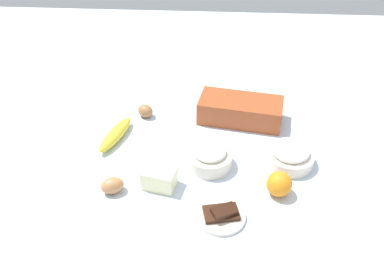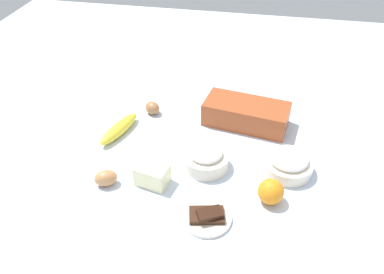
% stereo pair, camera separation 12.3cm
% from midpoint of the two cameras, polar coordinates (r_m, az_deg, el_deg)
% --- Properties ---
extents(ground_plane, '(2.40, 2.40, 0.02)m').
position_cam_midpoint_polar(ground_plane, '(1.26, -2.79, -1.90)').
color(ground_plane, silver).
extents(loaf_pan, '(0.30, 0.17, 0.08)m').
position_cam_midpoint_polar(loaf_pan, '(1.35, 4.44, 3.87)').
color(loaf_pan, '#9E4723').
rests_on(loaf_pan, ground_plane).
extents(flour_bowl, '(0.13, 0.13, 0.07)m').
position_cam_midpoint_polar(flour_bowl, '(1.17, -0.44, -3.02)').
color(flour_bowl, silver).
rests_on(flour_bowl, ground_plane).
extents(sugar_bowl, '(0.15, 0.15, 0.07)m').
position_cam_midpoint_polar(sugar_bowl, '(1.20, 11.14, -2.65)').
color(sugar_bowl, silver).
rests_on(sugar_bowl, ground_plane).
extents(banana, '(0.10, 0.19, 0.04)m').
position_cam_midpoint_polar(banana, '(1.31, -13.68, 0.27)').
color(banana, yellow).
rests_on(banana, ground_plane).
extents(orange_fruit, '(0.07, 0.07, 0.07)m').
position_cam_midpoint_polar(orange_fruit, '(1.09, 9.38, -6.89)').
color(orange_fruit, orange).
rests_on(orange_fruit, ground_plane).
extents(butter_block, '(0.10, 0.08, 0.06)m').
position_cam_midpoint_polar(butter_block, '(1.11, -7.91, -6.03)').
color(butter_block, '#F4EDB2').
rests_on(butter_block, ground_plane).
extents(egg_near_butter, '(0.07, 0.07, 0.05)m').
position_cam_midpoint_polar(egg_near_butter, '(1.39, -9.29, 3.66)').
color(egg_near_butter, '#9F6B40').
rests_on(egg_near_butter, ground_plane).
extents(egg_beside_bowl, '(0.08, 0.07, 0.05)m').
position_cam_midpoint_polar(egg_beside_bowl, '(1.13, -14.57, -6.95)').
color(egg_beside_bowl, '#BC7F4D').
rests_on(egg_beside_bowl, ground_plane).
extents(chocolate_plate, '(0.13, 0.13, 0.03)m').
position_cam_midpoint_polar(chocolate_plate, '(1.04, 0.82, -11.33)').
color(chocolate_plate, silver).
rests_on(chocolate_plate, ground_plane).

